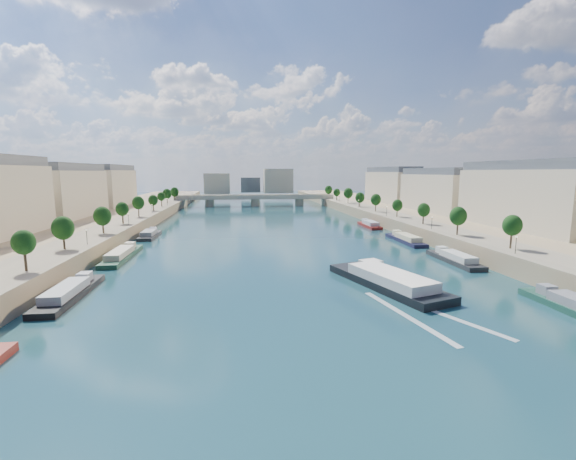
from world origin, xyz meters
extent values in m
plane|color=#0C2C34|center=(0.00, 100.00, 0.00)|extent=(700.00, 700.00, 0.00)
cube|color=#9E8460|center=(-72.00, 100.00, 2.50)|extent=(44.00, 520.00, 5.00)
cube|color=#9E8460|center=(72.00, 100.00, 2.50)|extent=(44.00, 520.00, 5.00)
cube|color=gray|center=(-57.00, 100.00, 5.05)|extent=(14.00, 520.00, 0.10)
cube|color=gray|center=(57.00, 100.00, 5.05)|extent=(14.00, 520.00, 0.10)
cylinder|color=#382B1E|center=(-55.00, 42.00, 6.91)|extent=(0.50, 0.50, 3.82)
ellipsoid|color=black|center=(-55.00, 42.00, 10.50)|extent=(4.80, 4.80, 5.52)
cylinder|color=#382B1E|center=(-55.00, 66.00, 6.91)|extent=(0.50, 0.50, 3.82)
ellipsoid|color=black|center=(-55.00, 66.00, 10.50)|extent=(4.80, 4.80, 5.52)
cylinder|color=#382B1E|center=(-55.00, 90.00, 6.91)|extent=(0.50, 0.50, 3.82)
ellipsoid|color=black|center=(-55.00, 90.00, 10.50)|extent=(4.80, 4.80, 5.52)
cylinder|color=#382B1E|center=(-55.00, 114.00, 6.91)|extent=(0.50, 0.50, 3.82)
ellipsoid|color=black|center=(-55.00, 114.00, 10.50)|extent=(4.80, 4.80, 5.52)
cylinder|color=#382B1E|center=(-55.00, 138.00, 6.91)|extent=(0.50, 0.50, 3.82)
ellipsoid|color=black|center=(-55.00, 138.00, 10.50)|extent=(4.80, 4.80, 5.52)
cylinder|color=#382B1E|center=(-55.00, 162.00, 6.91)|extent=(0.50, 0.50, 3.82)
ellipsoid|color=black|center=(-55.00, 162.00, 10.50)|extent=(4.80, 4.80, 5.52)
cylinder|color=#382B1E|center=(-55.00, 186.00, 6.91)|extent=(0.50, 0.50, 3.82)
ellipsoid|color=black|center=(-55.00, 186.00, 10.50)|extent=(4.80, 4.80, 5.52)
cylinder|color=#382B1E|center=(-55.00, 210.00, 6.91)|extent=(0.50, 0.50, 3.82)
ellipsoid|color=black|center=(-55.00, 210.00, 10.50)|extent=(4.80, 4.80, 5.52)
cylinder|color=#382B1E|center=(-55.00, 234.00, 6.91)|extent=(0.50, 0.50, 3.82)
ellipsoid|color=black|center=(-55.00, 234.00, 10.50)|extent=(4.80, 4.80, 5.52)
cylinder|color=#382B1E|center=(55.00, 50.00, 6.91)|extent=(0.50, 0.50, 3.82)
ellipsoid|color=black|center=(55.00, 50.00, 10.50)|extent=(4.80, 4.80, 5.52)
cylinder|color=#382B1E|center=(55.00, 74.00, 6.91)|extent=(0.50, 0.50, 3.82)
ellipsoid|color=black|center=(55.00, 74.00, 10.50)|extent=(4.80, 4.80, 5.52)
cylinder|color=#382B1E|center=(55.00, 98.00, 6.91)|extent=(0.50, 0.50, 3.82)
ellipsoid|color=black|center=(55.00, 98.00, 10.50)|extent=(4.80, 4.80, 5.52)
cylinder|color=#382B1E|center=(55.00, 122.00, 6.91)|extent=(0.50, 0.50, 3.82)
ellipsoid|color=black|center=(55.00, 122.00, 10.50)|extent=(4.80, 4.80, 5.52)
cylinder|color=#382B1E|center=(55.00, 146.00, 6.91)|extent=(0.50, 0.50, 3.82)
ellipsoid|color=black|center=(55.00, 146.00, 10.50)|extent=(4.80, 4.80, 5.52)
cylinder|color=#382B1E|center=(55.00, 170.00, 6.91)|extent=(0.50, 0.50, 3.82)
ellipsoid|color=black|center=(55.00, 170.00, 10.50)|extent=(4.80, 4.80, 5.52)
cylinder|color=#382B1E|center=(55.00, 194.00, 6.91)|extent=(0.50, 0.50, 3.82)
ellipsoid|color=black|center=(55.00, 194.00, 10.50)|extent=(4.80, 4.80, 5.52)
cylinder|color=#382B1E|center=(55.00, 218.00, 6.91)|extent=(0.50, 0.50, 3.82)
ellipsoid|color=black|center=(55.00, 218.00, 10.50)|extent=(4.80, 4.80, 5.52)
cylinder|color=#382B1E|center=(55.00, 242.00, 6.91)|extent=(0.50, 0.50, 3.82)
ellipsoid|color=black|center=(55.00, 242.00, 10.50)|extent=(4.80, 4.80, 5.52)
cylinder|color=black|center=(-52.50, 70.00, 7.00)|extent=(0.14, 0.14, 4.00)
sphere|color=#FFE5B2|center=(-52.50, 70.00, 9.10)|extent=(0.36, 0.36, 0.36)
cylinder|color=black|center=(-52.50, 110.00, 7.00)|extent=(0.14, 0.14, 4.00)
sphere|color=#FFE5B2|center=(-52.50, 110.00, 9.10)|extent=(0.36, 0.36, 0.36)
cylinder|color=black|center=(-52.50, 150.00, 7.00)|extent=(0.14, 0.14, 4.00)
sphere|color=#FFE5B2|center=(-52.50, 150.00, 9.10)|extent=(0.36, 0.36, 0.36)
cylinder|color=black|center=(-52.50, 190.00, 7.00)|extent=(0.14, 0.14, 4.00)
sphere|color=#FFE5B2|center=(-52.50, 190.00, 9.10)|extent=(0.36, 0.36, 0.36)
cylinder|color=black|center=(52.50, 45.00, 7.00)|extent=(0.14, 0.14, 4.00)
sphere|color=#FFE5B2|center=(52.50, 45.00, 9.10)|extent=(0.36, 0.36, 0.36)
cylinder|color=black|center=(52.50, 85.00, 7.00)|extent=(0.14, 0.14, 4.00)
sphere|color=#FFE5B2|center=(52.50, 85.00, 9.10)|extent=(0.36, 0.36, 0.36)
cylinder|color=black|center=(52.50, 125.00, 7.00)|extent=(0.14, 0.14, 4.00)
sphere|color=#FFE5B2|center=(52.50, 125.00, 9.10)|extent=(0.36, 0.36, 0.36)
cylinder|color=black|center=(52.50, 165.00, 7.00)|extent=(0.14, 0.14, 4.00)
sphere|color=#FFE5B2|center=(52.50, 165.00, 9.10)|extent=(0.36, 0.36, 0.36)
cylinder|color=black|center=(52.50, 205.00, 7.00)|extent=(0.14, 0.14, 4.00)
sphere|color=#FFE5B2|center=(52.50, 205.00, 9.10)|extent=(0.36, 0.36, 0.36)
cube|color=beige|center=(-85.00, 141.00, 15.00)|extent=(16.00, 52.00, 20.00)
cube|color=#474C54|center=(-85.00, 141.00, 26.60)|extent=(14.72, 50.44, 3.20)
cube|color=beige|center=(-85.00, 199.00, 15.00)|extent=(16.00, 52.00, 20.00)
cube|color=#474C54|center=(-85.00, 199.00, 26.60)|extent=(14.72, 50.44, 3.20)
cube|color=beige|center=(85.00, 83.00, 15.00)|extent=(16.00, 52.00, 20.00)
cube|color=#474C54|center=(85.00, 83.00, 26.60)|extent=(14.72, 50.44, 3.20)
cube|color=beige|center=(85.00, 141.00, 15.00)|extent=(16.00, 52.00, 20.00)
cube|color=#474C54|center=(85.00, 141.00, 26.60)|extent=(14.72, 50.44, 3.20)
cube|color=beige|center=(85.00, 199.00, 15.00)|extent=(16.00, 52.00, 20.00)
cube|color=#474C54|center=(85.00, 199.00, 26.60)|extent=(14.72, 50.44, 3.20)
cube|color=beige|center=(-30.00, 310.00, 14.00)|extent=(22.00, 18.00, 18.00)
cube|color=beige|center=(25.00, 320.00, 16.00)|extent=(26.00, 20.00, 22.00)
cube|color=#474C54|center=(0.00, 335.00, 12.00)|extent=(18.00, 16.00, 14.00)
cube|color=#C1B79E|center=(0.00, 239.20, 6.20)|extent=(112.00, 11.00, 2.20)
cube|color=#C1B79E|center=(0.00, 234.20, 7.70)|extent=(112.00, 0.80, 0.90)
cube|color=#C1B79E|center=(0.00, 244.20, 7.70)|extent=(112.00, 0.80, 0.90)
cylinder|color=#C1B79E|center=(-32.00, 239.20, 2.50)|extent=(6.40, 6.40, 5.00)
cylinder|color=#C1B79E|center=(0.00, 239.20, 2.50)|extent=(6.40, 6.40, 5.00)
cylinder|color=#C1B79E|center=(32.00, 239.20, 2.50)|extent=(6.40, 6.40, 5.00)
cube|color=#C1B79E|center=(-52.00, 239.20, 2.50)|extent=(6.00, 12.00, 5.00)
cube|color=#C1B79E|center=(52.00, 239.20, 2.50)|extent=(6.00, 12.00, 5.00)
cube|color=black|center=(18.62, 40.02, 0.53)|extent=(18.01, 32.84, 2.26)
cube|color=white|center=(18.62, 37.50, 2.67)|extent=(13.17, 21.80, 2.03)
cube|color=white|center=(18.62, 49.50, 2.56)|extent=(5.43, 4.96, 1.80)
cube|color=silver|center=(15.42, 23.02, 0.02)|extent=(5.83, 25.80, 0.04)
cube|color=silver|center=(21.82, 23.02, 0.02)|extent=(11.79, 24.19, 0.04)
cube|color=black|center=(-45.50, 40.96, 0.30)|extent=(5.00, 24.52, 1.80)
cube|color=#A5A8B0|center=(-45.50, 38.99, 2.00)|extent=(4.10, 13.49, 1.60)
cube|color=#A5A8B0|center=(-45.50, 48.31, 2.10)|extent=(2.50, 2.94, 1.80)
cube|color=#1C4630|center=(-45.50, 75.86, 0.30)|extent=(5.00, 27.87, 1.80)
cube|color=beige|center=(-45.50, 73.63, 2.00)|extent=(4.10, 15.33, 1.60)
cube|color=beige|center=(-45.50, 84.22, 2.10)|extent=(2.50, 3.34, 1.80)
cube|color=#2A2A2D|center=(-45.50, 111.26, 0.30)|extent=(5.00, 19.24, 1.80)
cube|color=gray|center=(-45.50, 109.72, 2.00)|extent=(4.10, 10.58, 1.60)
cube|color=gray|center=(-45.50, 117.03, 2.10)|extent=(2.50, 2.31, 1.80)
cube|color=#1C483A|center=(45.50, 20.68, 0.30)|extent=(5.00, 21.44, 1.80)
cube|color=gray|center=(45.50, 27.11, 2.10)|extent=(2.50, 2.57, 1.80)
cube|color=#242527|center=(45.50, 58.79, 0.30)|extent=(5.00, 22.11, 1.80)
cube|color=silver|center=(45.50, 57.02, 2.00)|extent=(4.10, 12.16, 1.60)
cube|color=silver|center=(45.50, 65.42, 2.10)|extent=(2.50, 2.65, 1.80)
cube|color=#171631|center=(45.50, 89.68, 0.30)|extent=(5.00, 24.52, 1.80)
cube|color=beige|center=(45.50, 87.72, 2.00)|extent=(4.10, 13.48, 1.60)
cube|color=beige|center=(45.50, 97.03, 2.10)|extent=(2.50, 2.94, 1.80)
cube|color=maroon|center=(45.50, 126.88, 0.30)|extent=(5.00, 19.78, 1.80)
cube|color=#B4BAC1|center=(45.50, 125.30, 2.00)|extent=(4.10, 10.88, 1.60)
cube|color=#B4BAC1|center=(45.50, 132.81, 2.10)|extent=(2.50, 2.37, 1.80)
camera|label=1|loc=(-12.70, -36.58, 24.31)|focal=24.00mm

